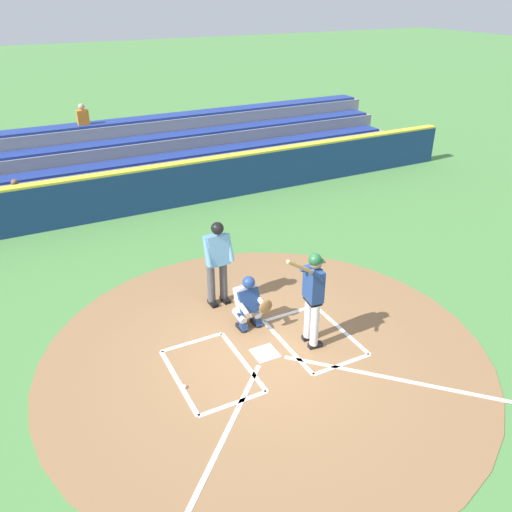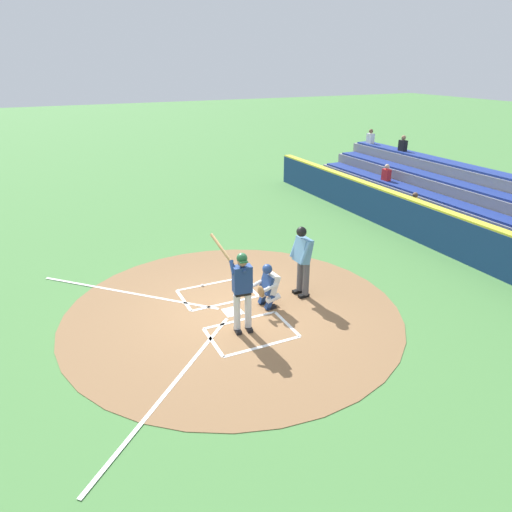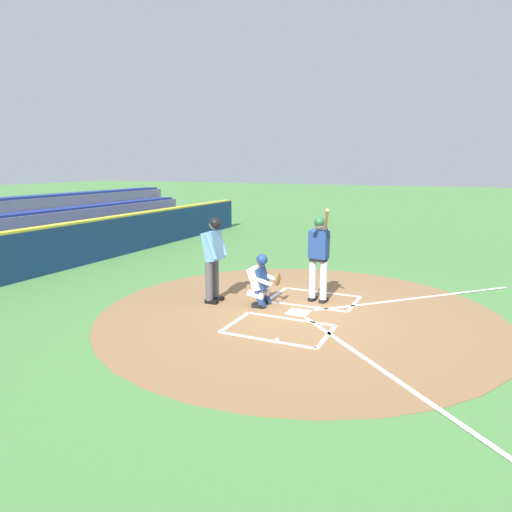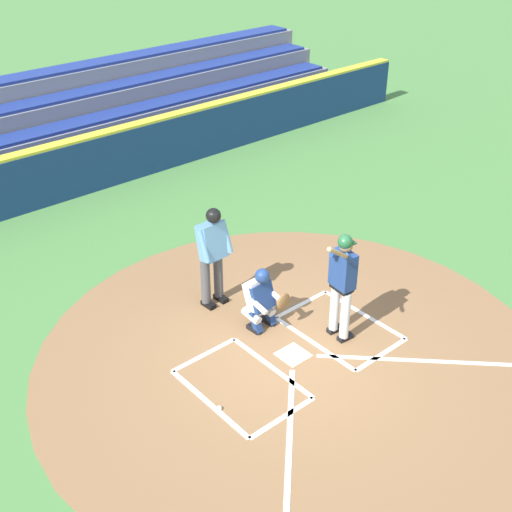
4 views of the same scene
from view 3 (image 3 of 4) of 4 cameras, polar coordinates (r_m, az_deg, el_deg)
The scene contains 8 objects.
ground_plane at distance 9.42m, azimuth 5.26°, elevation -7.05°, with size 120.00×120.00×0.00m, color #4C8442.
dirt_circle at distance 9.42m, azimuth 5.26°, elevation -7.02°, with size 8.00×8.00×0.01m, color olive.
home_plate_and_chalk at distance 9.18m, azimuth 10.49°, elevation -7.60°, with size 7.93×4.91×0.01m.
batter at distance 9.91m, azimuth 7.81°, elevation 0.38°, with size 0.99×0.63×2.13m.
catcher at distance 9.67m, azimuth 0.67°, elevation -2.87°, with size 0.61×0.61×1.13m.
plate_umpire at distance 9.88m, azimuth -5.29°, elevation 0.27°, with size 0.59×0.42×1.86m.
baseball at distance 7.92m, azimuth 2.67°, elevation -10.35°, with size 0.07×0.07×0.07m, color white.
backstop_wall at distance 13.64m, azimuth -25.87°, elevation 0.41°, with size 22.00×0.36×1.31m.
Camera 3 is at (8.44, 2.96, 2.95)m, focal length 32.26 mm.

